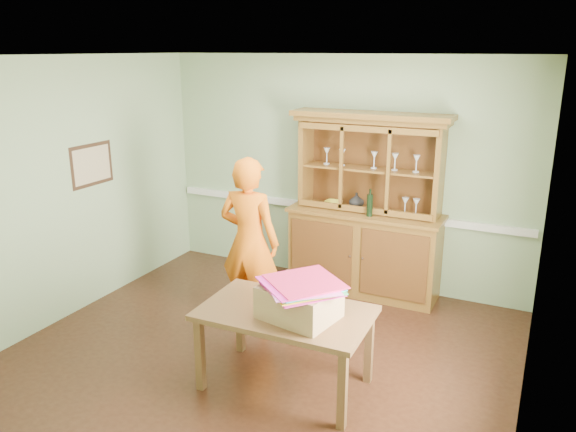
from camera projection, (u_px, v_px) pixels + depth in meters
The scene contains 14 objects.
floor at pixel (263, 352), 5.31m from camera, with size 4.50×4.50×0.00m, color #412315.
ceiling at pixel (259, 55), 4.53m from camera, with size 4.50×4.50×0.00m, color white.
wall_back at pixel (341, 172), 6.65m from camera, with size 4.50×4.50×0.00m, color #8AA77D.
wall_left at pixel (72, 189), 5.85m from camera, with size 4.00×4.00×0.00m, color #8AA77D.
wall_right at pixel (540, 254), 3.98m from camera, with size 4.00×4.00×0.00m, color #8AA77D.
wall_front at pixel (95, 306), 3.19m from camera, with size 4.50×4.50×0.00m, color #8AA77D.
chair_rail at pixel (340, 209), 6.75m from camera, with size 4.41×0.05×0.08m, color silver.
framed_map at pixel (92, 165), 6.05m from camera, with size 0.03×0.60×0.46m.
window_panel at pixel (537, 247), 3.69m from camera, with size 0.03×0.96×1.36m.
china_hutch at pixel (365, 231), 6.45m from camera, with size 1.78×0.59×2.09m.
dining_table at pixel (285, 320), 4.61m from camera, with size 1.41×0.87×0.70m.
cardboard_box at pixel (299, 302), 4.44m from camera, with size 0.57×0.45×0.27m, color #9B7E50.
kite_stack at pixel (301, 285), 4.36m from camera, with size 0.73×0.73×0.06m.
person at pixel (249, 242), 5.68m from camera, with size 0.64×0.42×1.75m, color orange.
Camera 1 is at (2.26, -4.15, 2.76)m, focal length 35.00 mm.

